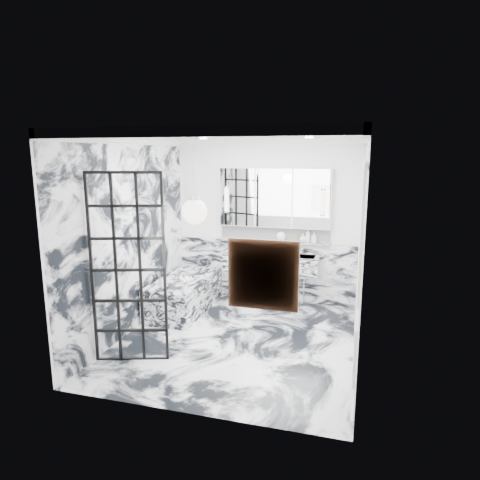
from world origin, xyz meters
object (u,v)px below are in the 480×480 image
(crittall_door, at_px, (128,270))
(bathtub, at_px, (185,294))
(trough_sink, at_px, (271,263))
(mirror_cabinet, at_px, (274,198))

(crittall_door, xyz_separation_m, bathtub, (-0.06, 1.82, -0.90))
(crittall_door, bearing_deg, trough_sink, 45.70)
(crittall_door, height_order, mirror_cabinet, crittall_door)
(trough_sink, bearing_deg, crittall_door, -117.15)
(trough_sink, xyz_separation_m, bathtub, (-1.33, -0.66, -0.45))
(trough_sink, relative_size, mirror_cabinet, 0.84)
(trough_sink, height_order, bathtub, trough_sink)
(crittall_door, distance_m, mirror_cabinet, 3.00)
(crittall_door, height_order, bathtub, crittall_door)
(mirror_cabinet, distance_m, bathtub, 2.20)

